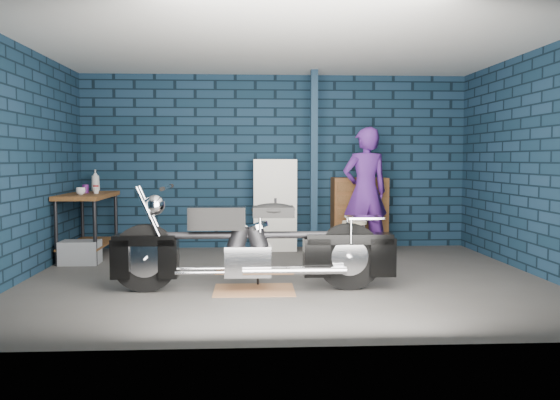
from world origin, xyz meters
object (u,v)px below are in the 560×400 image
(person, at_px, (365,191))
(shop_stool, at_px, (354,243))
(motorcycle, at_px, (254,238))
(storage_bin, at_px, (80,252))
(workbench, at_px, (88,226))
(tool_chest, at_px, (359,213))
(locker, at_px, (275,205))

(person, relative_size, shop_stool, 3.16)
(motorcycle, bearing_deg, storage_bin, 143.60)
(workbench, relative_size, shop_stool, 2.39)
(workbench, bearing_deg, tool_chest, 8.62)
(workbench, xyz_separation_m, person, (3.95, 0.05, 0.47))
(workbench, distance_m, locker, 2.74)
(person, relative_size, storage_bin, 3.71)
(person, bearing_deg, motorcycle, 44.05)
(workbench, distance_m, person, 3.98)
(tool_chest, xyz_separation_m, shop_stool, (-0.33, -1.42, -0.26))
(storage_bin, relative_size, shop_stool, 0.85)
(person, relative_size, tool_chest, 1.67)
(locker, bearing_deg, motorcycle, -97.06)
(person, relative_size, locker, 1.33)
(motorcycle, xyz_separation_m, storage_bin, (-2.29, 1.71, -0.41))
(motorcycle, relative_size, shop_stool, 4.34)
(storage_bin, xyz_separation_m, tool_chest, (3.95, 1.10, 0.40))
(person, xyz_separation_m, shop_stool, (-0.31, -0.87, -0.63))
(locker, bearing_deg, shop_stool, -55.51)
(person, height_order, shop_stool, person)
(storage_bin, bearing_deg, workbench, 92.29)
(workbench, xyz_separation_m, tool_chest, (3.97, 0.60, 0.10))
(workbench, relative_size, motorcycle, 0.55)
(person, xyz_separation_m, locker, (-1.29, 0.55, -0.23))
(person, distance_m, tool_chest, 0.67)
(storage_bin, bearing_deg, person, 7.95)
(locker, relative_size, shop_stool, 2.37)
(motorcycle, height_order, tool_chest, motorcycle)
(workbench, bearing_deg, locker, 12.75)
(motorcycle, height_order, shop_stool, motorcycle)
(motorcycle, xyz_separation_m, tool_chest, (1.66, 2.82, -0.01))
(person, bearing_deg, workbench, -9.36)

